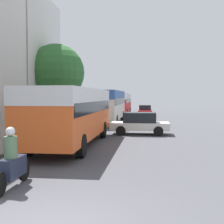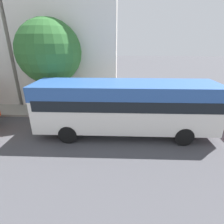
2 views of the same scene
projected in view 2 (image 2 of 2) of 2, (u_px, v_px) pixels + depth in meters
name	position (u px, v px, depth m)	size (l,w,h in m)	color
building_far_terrace	(72.00, 39.00, 15.35)	(5.63, 7.85, 10.60)	silver
bus_following	(125.00, 102.00, 9.83)	(2.59, 10.04, 3.09)	silver
street_tree	(49.00, 52.00, 12.18)	(4.46, 4.46, 6.53)	brown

